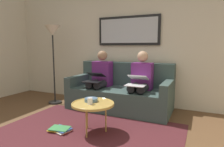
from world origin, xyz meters
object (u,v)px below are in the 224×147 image
object	(u,v)px
coffee_table	(93,104)
laptop_black	(95,78)
laptop_white	(137,81)
framed_mirror	(128,31)
person_left	(141,80)
standing_lamp	(53,39)
bowl	(91,100)
magazine_stack	(60,129)
couch	(121,93)
cup	(90,101)
person_right	(100,77)

from	to	relation	value
coffee_table	laptop_black	xyz separation A→B (m)	(0.50, -0.92, 0.21)
laptop_black	laptop_white	bearing A→B (deg)	179.93
framed_mirror	coffee_table	xyz separation A→B (m)	(-0.07, 1.61, -1.13)
coffee_table	laptop_black	distance (m)	1.07
person_left	standing_lamp	world-z (taller)	standing_lamp
framed_mirror	coffee_table	size ratio (longest dim) A/B	2.23
bowl	magazine_stack	bearing A→B (deg)	31.89
couch	cup	distance (m)	1.29
cup	magazine_stack	size ratio (longest dim) A/B	0.27
framed_mirror	coffee_table	bearing A→B (deg)	92.56
couch	framed_mirror	xyz separation A→B (m)	(0.00, -0.39, 1.24)
cup	bowl	xyz separation A→B (m)	(0.06, -0.13, -0.02)
framed_mirror	person_left	world-z (taller)	framed_mirror
laptop_black	person_left	bearing A→B (deg)	-164.99
laptop_black	standing_lamp	world-z (taller)	standing_lamp
person_left	magazine_stack	xyz separation A→B (m)	(0.81, 1.32, -0.58)
couch	cup	world-z (taller)	couch
bowl	laptop_white	bearing A→B (deg)	-116.33
couch	laptop_white	xyz separation A→B (m)	(-0.42, 0.30, 0.32)
laptop_white	framed_mirror	bearing A→B (deg)	-58.28
person_right	magazine_stack	bearing A→B (deg)	91.71
couch	laptop_white	distance (m)	0.61
framed_mirror	coffee_table	world-z (taller)	framed_mirror
coffee_table	person_right	xyz separation A→B (m)	(0.50, -1.15, 0.19)
framed_mirror	cup	xyz separation A→B (m)	(-0.06, 1.66, -1.07)
coffee_table	bowl	size ratio (longest dim) A/B	3.18
cup	magazine_stack	xyz separation A→B (m)	(0.44, 0.11, -0.45)
couch	person_right	distance (m)	0.52
coffee_table	bowl	distance (m)	0.11
couch	person_right	xyz separation A→B (m)	(0.42, 0.07, 0.30)
magazine_stack	framed_mirror	bearing A→B (deg)	-102.20
laptop_white	laptop_black	xyz separation A→B (m)	(0.85, -0.00, -0.00)
couch	standing_lamp	size ratio (longest dim) A/B	1.19
laptop_white	laptop_black	bearing A→B (deg)	-0.07
person_left	laptop_white	world-z (taller)	person_left
bowl	standing_lamp	bearing A→B (deg)	-31.41
bowl	standing_lamp	distance (m)	1.92
standing_lamp	bowl	bearing A→B (deg)	148.59
person_left	framed_mirror	bearing A→B (deg)	-47.18
person_right	standing_lamp	world-z (taller)	standing_lamp
coffee_table	person_left	world-z (taller)	person_left
framed_mirror	bowl	distance (m)	1.89
coffee_table	magazine_stack	xyz separation A→B (m)	(0.46, 0.17, -0.39)
person_right	cup	bearing A→B (deg)	111.81
laptop_black	cup	bearing A→B (deg)	116.25
bowl	laptop_black	distance (m)	0.97
couch	person_left	world-z (taller)	person_left
framed_mirror	bowl	xyz separation A→B (m)	(-0.00, 1.54, -1.09)
bowl	person_left	bearing A→B (deg)	-111.31
standing_lamp	laptop_black	bearing A→B (deg)	178.40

